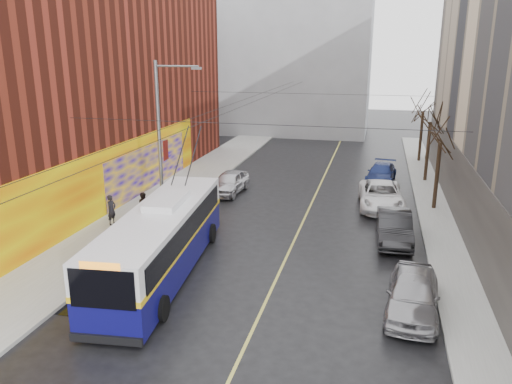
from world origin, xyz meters
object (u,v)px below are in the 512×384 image
(streetlight_pole, at_px, (162,138))
(following_car, at_px, (229,182))
(tree_mid, at_px, (431,111))
(pedestrian_b, at_px, (144,206))
(trolleybus, at_px, (162,240))
(parked_car_a, at_px, (413,294))
(parked_car_b, at_px, (394,227))
(tree_far, at_px, (424,103))
(parked_car_d, at_px, (381,173))
(tree_near, at_px, (442,130))
(pedestrian_a, at_px, (112,210))
(parked_car_c, at_px, (381,195))

(streetlight_pole, distance_m, following_car, 8.00)
(tree_mid, relative_size, pedestrian_b, 4.08)
(tree_mid, bearing_deg, trolleybus, -122.83)
(following_car, bearing_deg, parked_car_a, -47.10)
(streetlight_pole, height_order, parked_car_b, streetlight_pole)
(trolleybus, bearing_deg, parked_car_a, -11.11)
(trolleybus, relative_size, pedestrian_b, 7.40)
(streetlight_pole, distance_m, tree_far, 25.09)
(parked_car_a, xyz_separation_m, parked_car_d, (-1.20, 19.51, -0.11))
(parked_car_a, relative_size, pedestrian_b, 2.84)
(tree_near, relative_size, parked_car_d, 1.37)
(tree_mid, relative_size, tree_far, 1.02)
(tree_far, xyz_separation_m, pedestrian_b, (-16.27, -20.38, -4.17))
(pedestrian_a, bearing_deg, pedestrian_b, -43.43)
(tree_far, relative_size, parked_car_d, 1.40)
(parked_car_a, distance_m, parked_car_b, 7.40)
(tree_mid, height_order, tree_far, tree_mid)
(tree_near, relative_size, trolleybus, 0.53)
(parked_car_c, bearing_deg, tree_near, 1.01)
(parked_car_c, xyz_separation_m, pedestrian_b, (-13.07, -6.11, 0.18))
(tree_far, xyz_separation_m, following_car, (-13.34, -13.36, -4.38))
(tree_mid, height_order, parked_car_b, tree_mid)
(parked_car_b, xyz_separation_m, parked_car_c, (-0.68, 5.71, 0.00))
(tree_near, xyz_separation_m, tree_mid, (0.00, 7.00, 0.28))
(tree_near, xyz_separation_m, pedestrian_a, (-17.69, -7.49, -3.98))
(tree_far, distance_m, parked_car_b, 20.61)
(tree_near, height_order, trolleybus, tree_near)
(streetlight_pole, relative_size, tree_mid, 1.35)
(parked_car_a, relative_size, pedestrian_a, 2.76)
(streetlight_pole, bearing_deg, parked_car_a, -29.30)
(tree_near, xyz_separation_m, parked_car_a, (-2.00, -13.37, -4.18))
(tree_far, height_order, parked_car_a, tree_far)
(parked_car_b, bearing_deg, pedestrian_a, -176.49)
(parked_car_b, height_order, parked_car_d, parked_car_b)
(streetlight_pole, relative_size, following_car, 2.01)
(streetlight_pole, distance_m, pedestrian_a, 4.86)
(trolleybus, relative_size, following_car, 2.71)
(tree_far, height_order, parked_car_c, tree_far)
(pedestrian_a, relative_size, pedestrian_b, 1.03)
(tree_mid, bearing_deg, parked_car_c, -113.74)
(parked_car_b, bearing_deg, tree_mid, 76.89)
(parked_car_c, relative_size, pedestrian_a, 3.36)
(streetlight_pole, height_order, pedestrian_b, streetlight_pole)
(parked_car_b, height_order, following_car, parked_car_b)
(parked_car_d, height_order, following_car, following_car)
(tree_near, height_order, pedestrian_a, tree_near)
(parked_car_c, bearing_deg, pedestrian_a, -157.48)
(tree_mid, xyz_separation_m, parked_car_c, (-3.20, -7.28, -4.47))
(streetlight_pole, height_order, pedestrian_a, streetlight_pole)
(tree_far, bearing_deg, tree_mid, -90.00)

